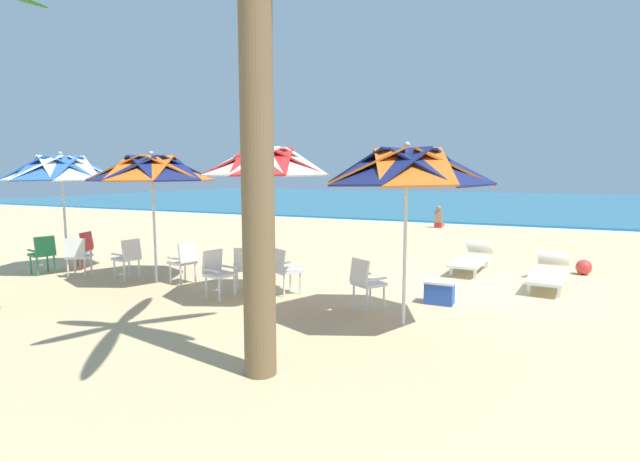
{
  "coord_description": "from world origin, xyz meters",
  "views": [
    {
      "loc": [
        0.89,
        -9.52,
        2.24
      ],
      "look_at": [
        -3.35,
        -0.26,
        1.0
      ],
      "focal_mm": 26.57,
      "sensor_mm": 36.0,
      "label": 1
    }
  ],
  "objects": [
    {
      "name": "ground_plane",
      "position": [
        0.0,
        0.0,
        0.0
      ],
      "size": [
        80.0,
        80.0,
        0.0
      ],
      "primitive_type": "plane",
      "color": "#D3B784"
    },
    {
      "name": "plastic_chair_6",
      "position": [
        -8.09,
        -2.52,
        0.5
      ],
      "size": [
        0.6,
        0.62,
        0.87
      ],
      "color": "white",
      "rests_on": "ground"
    },
    {
      "name": "surf_foam",
      "position": [
        0.0,
        11.73,
        0.01
      ],
      "size": [
        80.0,
        0.7,
        0.01
      ],
      "primitive_type": "cube",
      "color": "white",
      "rests_on": "ground"
    },
    {
      "name": "sun_lounger_1",
      "position": [
        -0.4,
        1.75,
        0.28
      ],
      "size": [
        0.82,
        2.19,
        0.62
      ],
      "color": "white",
      "rests_on": "ground"
    },
    {
      "name": "beach_umbrella_2",
      "position": [
        -6.19,
        -2.2,
        2.32
      ],
      "size": [
        2.47,
        2.47,
        2.69
      ],
      "color": "silver",
      "rests_on": "ground"
    },
    {
      "name": "plastic_chair_0",
      "position": [
        -1.59,
        -2.32,
        0.5
      ],
      "size": [
        0.61,
        0.62,
        0.87
      ],
      "color": "white",
      "rests_on": "ground"
    },
    {
      "name": "plastic_chair_8",
      "position": [
        -8.88,
        -1.79,
        0.5
      ],
      "size": [
        0.58,
        0.55,
        0.87
      ],
      "color": "red",
      "rests_on": "ground"
    },
    {
      "name": "plastic_chair_5",
      "position": [
        -6.93,
        -2.23,
        0.5
      ],
      "size": [
        0.54,
        0.51,
        0.87
      ],
      "color": "white",
      "rests_on": "ground"
    },
    {
      "name": "sun_lounger_0",
      "position": [
        1.18,
        0.75,
        0.28
      ],
      "size": [
        0.85,
        2.2,
        0.62
      ],
      "color": "white",
      "rests_on": "ground"
    },
    {
      "name": "plastic_chair_7",
      "position": [
        -9.05,
        -2.64,
        0.5
      ],
      "size": [
        0.56,
        0.53,
        0.87
      ],
      "color": "#2D8C4C",
      "rests_on": "ground"
    },
    {
      "name": "beach_umbrella_0",
      "position": [
        -0.82,
        -2.8,
        2.31
      ],
      "size": [
        2.46,
        2.46,
        2.69
      ],
      "color": "silver",
      "rests_on": "ground"
    },
    {
      "name": "beach_ball",
      "position": [
        1.92,
        2.34,
        0.17
      ],
      "size": [
        0.33,
        0.33,
        0.33
      ],
      "primitive_type": "sphere",
      "color": "red",
      "rests_on": "ground"
    },
    {
      "name": "palm_tree_1",
      "position": [
        -1.84,
        -5.16,
        3.21
      ],
      "size": [
        2.44,
        3.08,
        5.5
      ],
      "color": "brown",
      "rests_on": "ground"
    },
    {
      "name": "plastic_chair_2",
      "position": [
        -3.3,
        -1.98,
        0.5
      ],
      "size": [
        0.61,
        0.62,
        0.87
      ],
      "color": "white",
      "rests_on": "ground"
    },
    {
      "name": "cooler_box",
      "position": [
        -0.56,
        -1.4,
        0.2
      ],
      "size": [
        0.5,
        0.34,
        0.4
      ],
      "color": "blue",
      "rests_on": "ground"
    },
    {
      "name": "beach_umbrella_3",
      "position": [
        -8.81,
        -2.24,
        2.33
      ],
      "size": [
        2.43,
        2.43,
        2.73
      ],
      "color": "silver",
      "rests_on": "ground"
    },
    {
      "name": "plastic_chair_1",
      "position": [
        -4.27,
        -2.69,
        0.5
      ],
      "size": [
        0.55,
        0.53,
        0.87
      ],
      "color": "white",
      "rests_on": "ground"
    },
    {
      "name": "plastic_chair_3",
      "position": [
        -4.06,
        -2.1,
        0.5
      ],
      "size": [
        0.61,
        0.62,
        0.87
      ],
      "color": "white",
      "rests_on": "ground"
    },
    {
      "name": "sea",
      "position": [
        0.0,
        30.03,
        0.05
      ],
      "size": [
        80.0,
        36.0,
        0.1
      ],
      "primitive_type": "cube",
      "color": "teal",
      "rests_on": "ground"
    },
    {
      "name": "plastic_chair_4",
      "position": [
        -5.55,
        -2.08,
        0.5
      ],
      "size": [
        0.56,
        0.54,
        0.87
      ],
      "color": "white",
      "rests_on": "ground"
    },
    {
      "name": "beach_umbrella_1",
      "position": [
        -3.32,
        -2.49,
        2.41
      ],
      "size": [
        2.26,
        2.26,
        2.77
      ],
      "color": "silver",
      "rests_on": "ground"
    },
    {
      "name": "beachgoer_seated",
      "position": [
        -2.78,
        10.45,
        0.29
      ],
      "size": [
        0.3,
        0.93,
        0.92
      ],
      "color": "red",
      "rests_on": "ground"
    }
  ]
}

